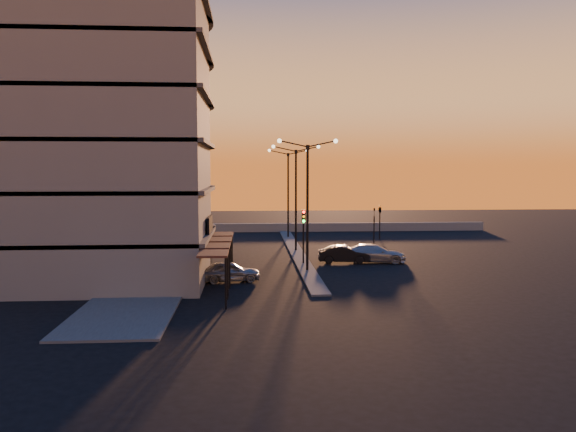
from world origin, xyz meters
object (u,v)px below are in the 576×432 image
Objects in this scene: car_hatchback at (229,271)px; car_wagon at (375,253)px; streetlamp_mid at (296,189)px; car_sedan at (344,254)px; traffic_light_main at (304,228)px.

car_wagon is at bearing -67.08° from car_hatchback.
streetlamp_mid is 15.18m from car_hatchback.
streetlamp_mid is 2.34× the size of car_sedan.
traffic_light_main is at bearing -50.52° from car_hatchback.
traffic_light_main is at bearing -90.00° from streetlamp_mid.
car_hatchback is 11.09m from car_sedan.
traffic_light_main is at bearing 106.93° from car_sedan.
car_hatchback is 13.18m from car_wagon.
car_hatchback is at bearing -112.39° from streetlamp_mid.
streetlamp_mid reaches higher than car_sedan.
traffic_light_main is 1.05× the size of car_sedan.
car_sedan is (8.75, 6.82, -0.01)m from car_hatchback.
traffic_light_main is 6.18m from car_wagon.
streetlamp_mid is at bearing 90.00° from traffic_light_main.
traffic_light_main is at bearing 106.46° from car_wagon.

